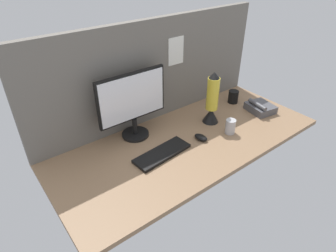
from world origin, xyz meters
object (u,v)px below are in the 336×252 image
object	(u,v)px
monitor	(133,102)
mouse	(201,137)
mug_black_travel	(233,97)
keyboard	(162,153)
lava_lamp	(212,102)
desk_phone	(260,108)
mug_steel	(230,126)

from	to	relation	value
monitor	mouse	bearing A→B (deg)	-44.76
mouse	mug_black_travel	xyz separation A→B (cm)	(56.13, 22.58, 3.32)
monitor	mouse	xyz separation A→B (cm)	(31.42, -31.16, -23.19)
keyboard	mug_black_travel	world-z (taller)	mug_black_travel
mouse	lava_lamp	world-z (taller)	lava_lamp
keyboard	desk_phone	distance (cm)	91.35
keyboard	lava_lamp	world-z (taller)	lava_lamp
mouse	mug_steel	distance (cm)	22.20
monitor	mug_steel	world-z (taller)	monitor
lava_lamp	mug_black_travel	bearing A→B (deg)	15.95
mug_steel	mug_black_travel	bearing A→B (deg)	39.28
mug_black_travel	lava_lamp	bearing A→B (deg)	-164.05
monitor	mug_steel	xyz separation A→B (cm)	(52.50, -37.24, -19.84)
desk_phone	keyboard	bearing A→B (deg)	178.34
mug_black_travel	mug_steel	world-z (taller)	same
mouse	desk_phone	distance (cm)	61.57
mouse	desk_phone	size ratio (longest dim) A/B	0.44
lava_lamp	mouse	bearing A→B (deg)	-149.19
monitor	lava_lamp	xyz separation A→B (cm)	(52.47, -18.60, -8.97)
mug_black_travel	mouse	bearing A→B (deg)	-158.09
keyboard	lava_lamp	xyz separation A→B (cm)	(50.78, 9.84, 14.92)
monitor	lava_lamp	world-z (taller)	monitor
mouse	mug_black_travel	bearing A→B (deg)	12.97
keyboard	lava_lamp	size ratio (longest dim) A/B	0.98
keyboard	mouse	bearing A→B (deg)	-10.33
mug_black_travel	desk_phone	bearing A→B (deg)	-76.46
mouse	desk_phone	bearing A→B (deg)	-8.87
monitor	lava_lamp	bearing A→B (deg)	-19.52
lava_lamp	keyboard	bearing A→B (deg)	-169.04
monitor	desk_phone	distance (cm)	100.40
monitor	mouse	distance (cm)	49.95
monitor	desk_phone	size ratio (longest dim) A/B	2.18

